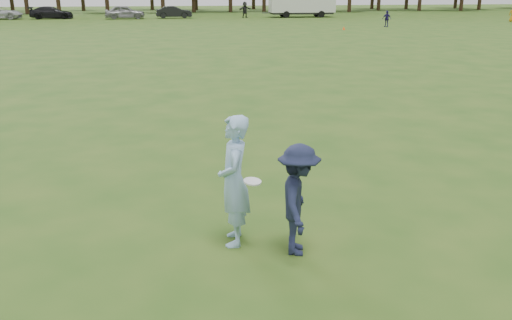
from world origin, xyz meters
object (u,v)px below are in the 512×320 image
(player_far_b, at_px, (387,19))
(car_d, at_px, (51,13))
(car_f, at_px, (174,12))
(field_cone, at_px, (344,28))
(thrower, at_px, (234,181))
(car_e, at_px, (125,12))
(cargo_trailer, at_px, (302,2))
(player_far_d, at_px, (245,10))
(defender, at_px, (298,200))

(player_far_b, relative_size, car_d, 0.31)
(car_f, bearing_deg, field_cone, -143.68)
(thrower, distance_m, player_far_b, 47.58)
(field_cone, bearing_deg, car_d, 144.77)
(car_e, bearing_deg, cargo_trailer, -92.54)
(player_far_d, bearing_deg, player_far_b, -75.75)
(thrower, relative_size, player_far_d, 1.07)
(car_f, distance_m, field_cone, 25.10)
(thrower, bearing_deg, field_cone, 165.41)
(car_f, distance_m, cargo_trailer, 15.79)
(player_far_d, height_order, car_f, player_far_d)
(player_far_d, distance_m, car_e, 14.33)
(field_cone, bearing_deg, cargo_trailer, 87.96)
(thrower, relative_size, defender, 1.21)
(car_f, bearing_deg, cargo_trailer, -91.02)
(defender, bearing_deg, car_d, 27.33)
(car_d, height_order, car_e, car_e)
(car_e, bearing_deg, player_far_b, -126.47)
(car_e, distance_m, car_f, 5.79)
(player_far_d, bearing_deg, car_d, 156.56)
(thrower, distance_m, car_e, 60.31)
(thrower, height_order, car_d, thrower)
(player_far_b, relative_size, player_far_d, 0.79)
(car_f, bearing_deg, player_far_b, -130.99)
(player_far_d, bearing_deg, car_e, 160.22)
(player_far_d, relative_size, field_cone, 6.40)
(field_cone, height_order, cargo_trailer, cargo_trailer)
(thrower, distance_m, cargo_trailer, 62.33)
(thrower, distance_m, car_f, 60.62)
(player_far_b, relative_size, cargo_trailer, 0.17)
(player_far_b, xyz_separation_m, cargo_trailer, (-4.41, 17.06, 1.02))
(thrower, distance_m, player_far_d, 60.65)
(player_far_d, xyz_separation_m, cargo_trailer, (7.18, 0.35, 0.82))
(cargo_trailer, bearing_deg, car_e, -178.61)
(player_far_b, distance_m, cargo_trailer, 17.65)
(car_d, bearing_deg, thrower, -168.38)
(player_far_b, height_order, car_e, car_e)
(defender, relative_size, car_e, 0.37)
(car_f, bearing_deg, car_d, 86.67)
(car_d, xyz_separation_m, field_cone, (29.42, -20.78, -0.56))
(car_f, bearing_deg, thrower, -179.87)
(player_far_b, xyz_separation_m, field_cone, (-5.12, -2.88, -0.60))
(defender, xyz_separation_m, field_cone, (13.44, 41.01, -0.70))
(car_d, distance_m, car_e, 8.73)
(car_e, bearing_deg, player_far_d, -93.23)
(defender, distance_m, cargo_trailer, 62.58)
(cargo_trailer, bearing_deg, car_d, 178.41)
(defender, distance_m, player_far_d, 61.00)
(defender, height_order, player_far_b, defender)
(thrower, distance_m, field_cone, 43.01)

